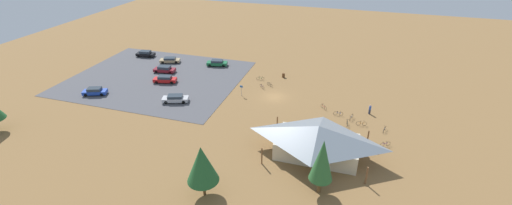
# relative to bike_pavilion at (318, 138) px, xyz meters

# --- Properties ---
(ground) EXTENTS (160.00, 160.00, 0.00)m
(ground) POSITION_rel_bike_pavilion_xyz_m (10.34, -15.93, -2.75)
(ground) COLOR olive
(ground) RESTS_ON ground
(parking_lot_asphalt) EXTENTS (35.61, 29.49, 0.05)m
(parking_lot_asphalt) POSITION_rel_bike_pavilion_xyz_m (36.84, -17.25, -2.73)
(parking_lot_asphalt) COLOR #4C4C51
(parking_lot_asphalt) RESTS_ON ground
(bike_pavilion) EXTENTS (14.25, 9.16, 4.81)m
(bike_pavilion) POSITION_rel_bike_pavilion_xyz_m (0.00, 0.00, 0.00)
(bike_pavilion) COLOR beige
(bike_pavilion) RESTS_ON ground
(trash_bin) EXTENTS (0.60, 0.60, 0.90)m
(trash_bin) POSITION_rel_bike_pavilion_xyz_m (10.77, -25.53, -2.30)
(trash_bin) COLOR brown
(trash_bin) RESTS_ON ground
(lot_sign) EXTENTS (0.56, 0.08, 2.20)m
(lot_sign) POSITION_rel_bike_pavilion_xyz_m (16.56, -14.63, -1.34)
(lot_sign) COLOR #99999E
(lot_sign) RESTS_ON ground
(pine_west) EXTENTS (2.87, 2.87, 7.72)m
(pine_west) POSITION_rel_bike_pavilion_xyz_m (-1.43, 7.68, 2.18)
(pine_west) COLOR brown
(pine_west) RESTS_ON ground
(pine_midwest) EXTENTS (3.86, 3.86, 7.08)m
(pine_midwest) POSITION_rel_bike_pavilion_xyz_m (11.96, 12.19, 1.90)
(pine_midwest) COLOR brown
(pine_midwest) RESTS_ON ground
(bicycle_purple_lone_east) EXTENTS (1.45, 0.91, 0.81)m
(bicycle_purple_lone_east) POSITION_rel_bike_pavilion_xyz_m (-9.57, -5.06, -2.37)
(bicycle_purple_lone_east) COLOR black
(bicycle_purple_lone_east) RESTS_ON ground
(bicycle_yellow_by_bin) EXTENTS (1.70, 0.56, 0.83)m
(bicycle_yellow_by_bin) POSITION_rel_bike_pavilion_xyz_m (0.51, -9.11, -2.39)
(bicycle_yellow_by_bin) COLOR black
(bicycle_yellow_by_bin) RESTS_ON ground
(bicycle_black_yard_center) EXTENTS (1.37, 0.97, 0.82)m
(bicycle_black_yard_center) POSITION_rel_bike_pavilion_xyz_m (12.44, -20.38, -2.41)
(bicycle_black_yard_center) COLOR black
(bicycle_black_yard_center) RESTS_ON ground
(bicycle_red_yard_front) EXTENTS (1.19, 1.30, 0.85)m
(bicycle_red_yard_front) POSITION_rel_bike_pavilion_xyz_m (0.66, -13.95, -2.39)
(bicycle_red_yard_front) COLOR black
(bicycle_red_yard_front) RESTS_ON ground
(bicycle_teal_edge_north) EXTENTS (0.48, 1.81, 0.88)m
(bicycle_teal_edge_north) POSITION_rel_bike_pavilion_xyz_m (-3.72, -9.46, -2.37)
(bicycle_teal_edge_north) COLOR black
(bicycle_teal_edge_north) RESTS_ON ground
(bicycle_blue_lone_west) EXTENTS (1.65, 0.48, 0.78)m
(bicycle_blue_lone_west) POSITION_rel_bike_pavilion_xyz_m (-2.03, -12.35, -2.38)
(bicycle_blue_lone_west) COLOR black
(bicycle_blue_lone_west) RESTS_ON ground
(bicycle_silver_yard_left) EXTENTS (0.58, 1.70, 0.78)m
(bicycle_silver_yard_left) POSITION_rel_bike_pavilion_xyz_m (-9.55, -9.38, -2.40)
(bicycle_silver_yard_left) COLOR black
(bicycle_silver_yard_left) RESTS_ON ground
(bicycle_orange_edge_south) EXTENTS (1.70, 0.48, 0.87)m
(bicycle_orange_edge_south) POSITION_rel_bike_pavilion_xyz_m (-5.97, -10.08, -2.36)
(bicycle_orange_edge_south) COLOR black
(bicycle_orange_edge_south) RESTS_ON ground
(bicycle_green_yard_right) EXTENTS (1.60, 0.53, 0.80)m
(bicycle_green_yard_right) POSITION_rel_bike_pavilion_xyz_m (15.13, -22.72, -2.39)
(bicycle_green_yard_right) COLOR black
(bicycle_green_yard_right) RESTS_ON ground
(bicycle_white_near_porch) EXTENTS (0.60, 1.78, 0.83)m
(bicycle_white_near_porch) POSITION_rel_bike_pavilion_xyz_m (-4.27, -11.72, -2.36)
(bicycle_white_near_porch) COLOR black
(bicycle_white_near_porch) RESTS_ON ground
(bicycle_purple_mid_cluster) EXTENTS (1.29, 1.21, 0.84)m
(bicycle_purple_mid_cluster) POSITION_rel_bike_pavilion_xyz_m (13.68, -18.95, -2.39)
(bicycle_purple_mid_cluster) COLOR black
(bicycle_purple_mid_cluster) RESTS_ON ground
(car_black_aisle_side) EXTENTS (4.68, 2.49, 1.47)m
(car_black_aisle_side) POSITION_rel_bike_pavilion_xyz_m (46.50, -27.83, -1.98)
(car_black_aisle_side) COLOR black
(car_black_aisle_side) RESTS_ON parking_lot_asphalt
(car_blue_front_row) EXTENTS (4.76, 3.20, 1.42)m
(car_blue_front_row) POSITION_rel_bike_pavilion_xyz_m (43.82, -6.51, -2.00)
(car_blue_front_row) COLOR #1E42B2
(car_blue_front_row) RESTS_ON parking_lot_asphalt
(car_silver_inner_stall) EXTENTS (5.09, 3.27, 1.37)m
(car_silver_inner_stall) POSITION_rel_bike_pavilion_xyz_m (27.40, -8.42, -2.02)
(car_silver_inner_stall) COLOR #BCBCC1
(car_silver_inner_stall) RESTS_ON parking_lot_asphalt
(car_tan_second_row) EXTENTS (4.97, 3.13, 1.26)m
(car_tan_second_row) POSITION_rel_bike_pavilion_xyz_m (38.61, -25.95, -2.07)
(car_tan_second_row) COLOR tan
(car_tan_second_row) RESTS_ON parking_lot_asphalt
(car_maroon_far_end) EXTENTS (4.93, 2.48, 1.44)m
(car_maroon_far_end) POSITION_rel_bike_pavilion_xyz_m (36.73, -20.34, -1.99)
(car_maroon_far_end) COLOR maroon
(car_maroon_far_end) RESTS_ON parking_lot_asphalt
(car_red_near_entry) EXTENTS (4.99, 2.82, 1.45)m
(car_red_near_entry) POSITION_rel_bike_pavilion_xyz_m (33.78, -15.54, -1.99)
(car_red_near_entry) COLOR red
(car_red_near_entry) RESTS_ON parking_lot_asphalt
(car_green_end_stall) EXTENTS (4.97, 2.83, 1.39)m
(car_green_end_stall) POSITION_rel_bike_pavilion_xyz_m (27.06, -27.40, -2.01)
(car_green_end_stall) COLOR #1E6B3D
(car_green_end_stall) RESTS_ON parking_lot_asphalt
(visitor_near_lot) EXTENTS (0.36, 0.40, 1.76)m
(visitor_near_lot) POSITION_rel_bike_pavilion_xyz_m (-7.19, -14.51, -1.83)
(visitor_near_lot) COLOR #2D3347
(visitor_near_lot) RESTS_ON ground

